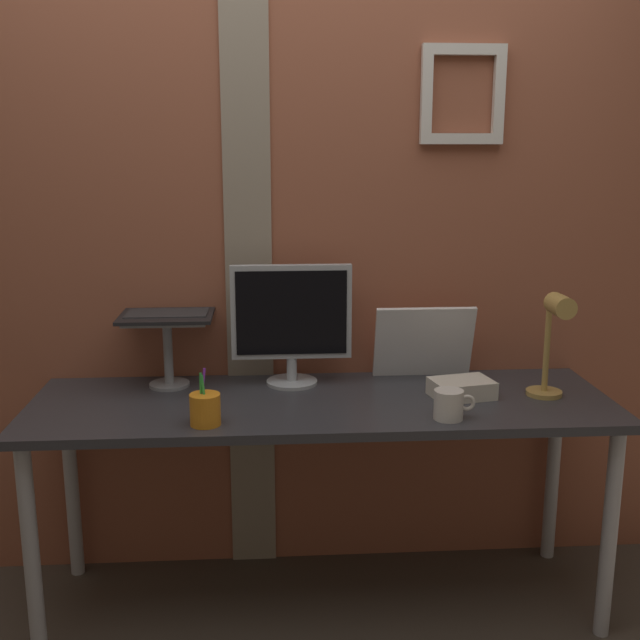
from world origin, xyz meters
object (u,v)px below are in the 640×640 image
(desk_lamp, at_px, (554,334))
(laptop, at_px, (168,300))
(coffee_mug, at_px, (449,405))
(whiteboard_panel, at_px, (424,342))
(monitor, at_px, (291,318))
(pen_cup, at_px, (205,409))

(desk_lamp, bearing_deg, laptop, 166.47)
(coffee_mug, bearing_deg, desk_lamp, 22.37)
(laptop, xyz_separation_m, whiteboard_panel, (0.91, -0.03, -0.16))
(desk_lamp, bearing_deg, whiteboard_panel, 142.64)
(desk_lamp, bearing_deg, monitor, 164.16)
(monitor, bearing_deg, desk_lamp, -15.84)
(laptop, relative_size, desk_lamp, 0.88)
(laptop, distance_m, coffee_mug, 1.04)
(whiteboard_panel, xyz_separation_m, desk_lamp, (0.37, -0.28, 0.09))
(monitor, height_order, whiteboard_panel, monitor)
(laptop, height_order, pen_cup, laptop)
(monitor, distance_m, laptop, 0.44)
(whiteboard_panel, bearing_deg, desk_lamp, -37.36)
(whiteboard_panel, bearing_deg, monitor, -175.06)
(whiteboard_panel, relative_size, desk_lamp, 0.98)
(monitor, relative_size, whiteboard_panel, 1.19)
(pen_cup, bearing_deg, laptop, 108.67)
(laptop, bearing_deg, whiteboard_panel, -1.62)
(laptop, xyz_separation_m, desk_lamp, (1.28, -0.31, -0.07))
(pen_cup, bearing_deg, coffee_mug, -0.01)
(monitor, bearing_deg, whiteboard_panel, 4.94)
(whiteboard_panel, xyz_separation_m, pen_cup, (-0.75, -0.44, -0.08))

